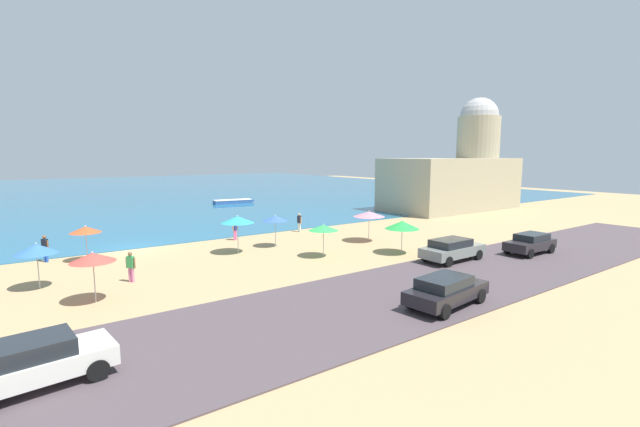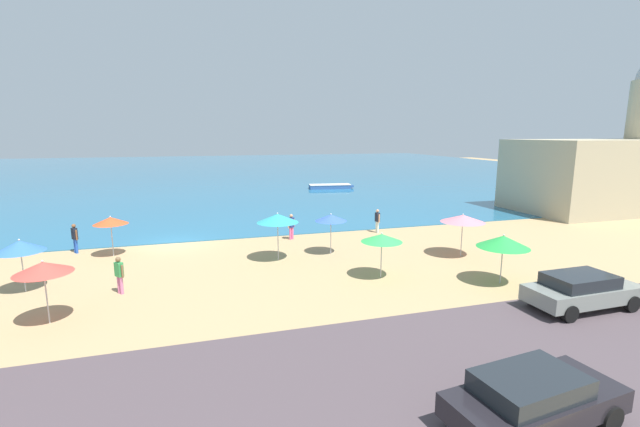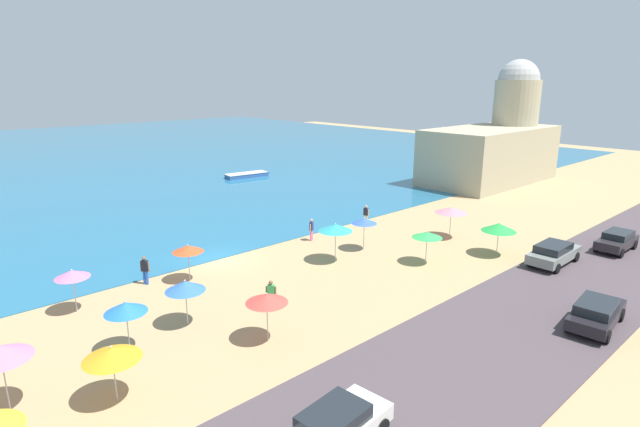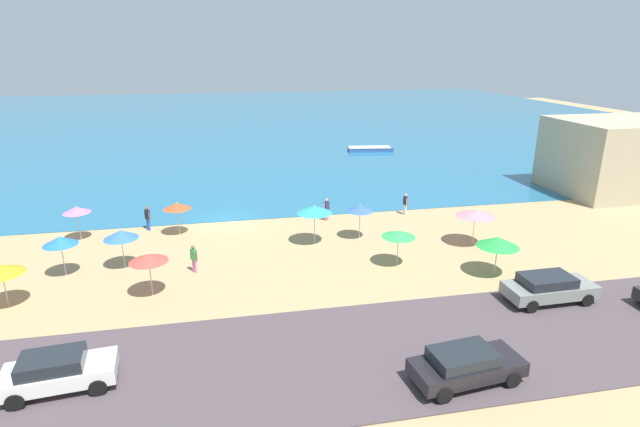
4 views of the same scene
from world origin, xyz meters
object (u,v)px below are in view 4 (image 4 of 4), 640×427
Objects in this scene: beach_umbrella_7 at (1,270)px; skiff_nearshore at (370,149)px; bather_1 at (327,208)px; parked_car_2 at (58,371)px; beach_umbrella_0 at (77,210)px; beach_umbrella_11 at (399,234)px; beach_umbrella_4 at (121,234)px; parked_car_0 at (466,365)px; beach_umbrella_3 at (498,242)px; beach_umbrella_2 at (60,241)px; beach_umbrella_5 at (475,213)px; beach_umbrella_8 at (360,208)px; beach_umbrella_6 at (314,210)px; parked_car_3 at (549,287)px; beach_umbrella_9 at (177,206)px; bather_4 at (405,203)px; bather_3 at (194,257)px; beach_umbrella_1 at (148,258)px; bather_5 at (148,217)px.

beach_umbrella_7 is 44.00m from skiff_nearshore.
parked_car_2 is (-13.73, -16.83, -0.13)m from bather_1.
beach_umbrella_11 is (19.20, -7.92, -0.14)m from beach_umbrella_0.
beach_umbrella_4 is 1.41× the size of bather_1.
parked_car_0 is at bearing -46.01° from beach_umbrella_0.
parked_car_0 is (-6.08, -8.47, -1.19)m from beach_umbrella_3.
beach_umbrella_2 is 0.98× the size of beach_umbrella_5.
beach_umbrella_8 is at bearing 7.05° from beach_umbrella_4.
beach_umbrella_6 reaches higher than beach_umbrella_3.
parked_car_3 is (6.88, -10.31, -1.30)m from beach_umbrella_8.
beach_umbrella_7 is 11.51m from beach_umbrella_9.
beach_umbrella_8 is 6.45m from bather_4.
beach_umbrella_5 is at bearing -12.32° from beach_umbrella_6.
parked_car_0 is at bearing -96.08° from beach_umbrella_11.
bather_1 is at bearing 38.37° from bather_3.
beach_umbrella_4 is 19.87m from parked_car_0.
bather_1 is (10.47, 0.89, -1.09)m from beach_umbrella_9.
bather_3 is 0.99× the size of bather_4.
beach_umbrella_5 reaches higher than beach_umbrella_4.
beach_umbrella_1 is at bearing -58.41° from beach_umbrella_0.
beach_umbrella_8 is 4.40m from bather_1.
beach_umbrella_1 is at bearing -82.22° from bather_5.
bather_4 is at bearing 40.52° from parked_car_2.
bather_4 is at bearing 17.18° from beach_umbrella_4.
beach_umbrella_3 is 4.48m from beach_umbrella_5.
beach_umbrella_6 is 17.16m from beach_umbrella_7.
beach_umbrella_3 is (23.62, -4.62, -0.10)m from beach_umbrella_2.
beach_umbrella_3 is 0.99× the size of beach_umbrella_4.
beach_umbrella_0 is 1.07× the size of beach_umbrella_11.
beach_umbrella_11 is (-5.86, -2.07, -0.20)m from beach_umbrella_5.
beach_umbrella_1 reaches higher than beach_umbrella_3.
beach_umbrella_11 is at bearing -30.94° from beach_umbrella_9.
beach_umbrella_1 reaches higher than bather_4.
parked_car_0 is at bearing -27.03° from beach_umbrella_7.
beach_umbrella_11 is 8.99m from bather_1.
bather_4 is (16.62, 1.06, -1.11)m from beach_umbrella_9.
beach_umbrella_8 is at bearing 15.79° from beach_umbrella_7.
bather_4 is at bearing 66.81° from beach_umbrella_11.
parked_car_0 is (-4.91, -19.55, -0.13)m from bather_4.
beach_umbrella_7 is 8.59m from parked_car_2.
bather_3 is at bearing 130.82° from parked_car_0.
bather_4 is (17.39, 9.90, -1.18)m from beach_umbrella_1.
beach_umbrella_2 is at bearing 161.88° from parked_car_3.
beach_umbrella_2 reaches higher than bather_5.
parked_car_3 is (21.48, -8.50, -1.23)m from beach_umbrella_4.
beach_umbrella_4 is 1.37× the size of bather_5.
skiff_nearshore is at bearing 48.43° from beach_umbrella_2.
beach_umbrella_6 is at bearing -21.59° from beach_umbrella_9.
beach_umbrella_2 is (0.51, -5.61, -0.01)m from beach_umbrella_0.
parked_car_2 is at bearing -139.48° from bather_4.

